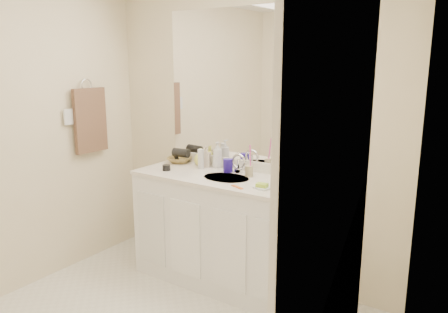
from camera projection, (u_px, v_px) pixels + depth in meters
wall_back at (247, 131)px, 3.50m from camera, size 2.60×0.02×2.40m
wall_left at (0, 139)px, 3.15m from camera, size 0.02×2.60×2.40m
wall_right at (358, 203)px, 1.74m from camera, size 0.02×2.60×2.40m
vanity_cabinet at (228, 233)px, 3.44m from camera, size 1.50×0.55×0.85m
countertop at (228, 179)px, 3.35m from camera, size 1.52×0.57×0.03m
backsplash at (245, 165)px, 3.55m from camera, size 1.52×0.03×0.08m
sink_basin at (226, 179)px, 3.33m from camera, size 0.37×0.37×0.02m
faucet at (239, 166)px, 3.46m from camera, size 0.02×0.02×0.11m
mirror at (247, 86)px, 3.42m from camera, size 1.48×0.01×1.20m
blue_mug at (228, 165)px, 3.49m from camera, size 0.08×0.08×0.10m
tan_cup at (249, 171)px, 3.35m from camera, size 0.06×0.06×0.08m
toothbrush at (250, 158)px, 3.32m from camera, size 0.02×0.04×0.20m
mouthwash_bottle at (280, 172)px, 3.08m from camera, size 0.11×0.11×0.20m
clear_pump_bottle at (310, 174)px, 3.11m from camera, size 0.07×0.07×0.17m
soap_dish at (262, 188)px, 3.04m from camera, size 0.13×0.11×0.01m
green_soap at (262, 185)px, 3.03m from camera, size 0.08×0.06×0.03m
orange_comb at (237, 187)px, 3.07m from camera, size 0.12×0.07×0.00m
dark_jar at (166, 168)px, 3.54m from camera, size 0.08×0.08×0.05m
extra_white_bottle at (201, 159)px, 3.59m from camera, size 0.06×0.06×0.16m
soap_bottle_white at (218, 155)px, 3.62m from camera, size 0.10×0.10×0.22m
soap_bottle_cream at (206, 156)px, 3.66m from camera, size 0.10×0.10×0.17m
soap_bottle_yellow at (201, 157)px, 3.71m from camera, size 0.12×0.12×0.14m
wicker_basket at (180, 160)px, 3.81m from camera, size 0.26×0.26×0.05m
hair_dryer at (181, 153)px, 3.78m from camera, size 0.16×0.09×0.07m
towel_ring at (86, 85)px, 3.69m from camera, size 0.01×0.11×0.11m
hand_towel at (90, 120)px, 3.74m from camera, size 0.04×0.32×0.55m
switch_plate at (69, 117)px, 3.58m from camera, size 0.01×0.08×0.13m
door at (325, 279)px, 1.54m from camera, size 0.02×0.82×2.00m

